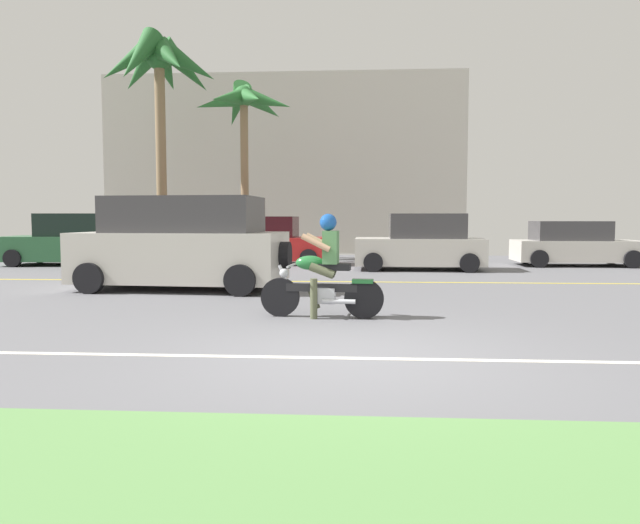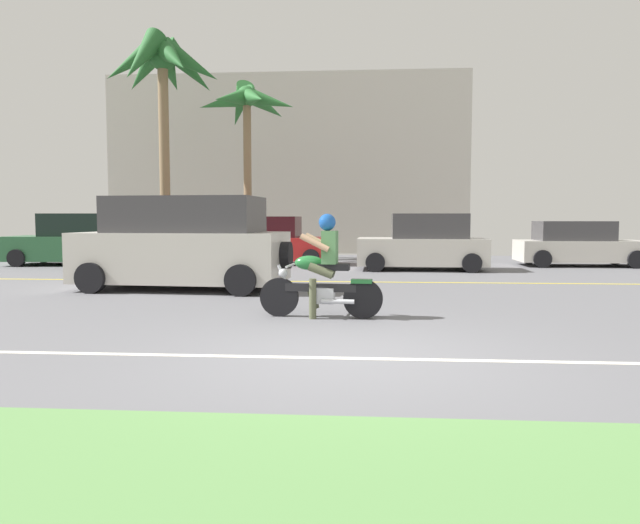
{
  "view_description": "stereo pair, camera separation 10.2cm",
  "coord_description": "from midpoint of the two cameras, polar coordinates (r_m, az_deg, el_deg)",
  "views": [
    {
      "loc": [
        0.07,
        -6.52,
        1.55
      ],
      "look_at": [
        -0.63,
        4.07,
        0.75
      ],
      "focal_mm": 32.78,
      "sensor_mm": 36.0,
      "label": 1
    },
    {
      "loc": [
        0.17,
        -6.51,
        1.55
      ],
      "look_at": [
        -0.63,
        4.07,
        0.75
      ],
      "focal_mm": 32.78,
      "sensor_mm": 36.0,
      "label": 2
    }
  ],
  "objects": [
    {
      "name": "suv_nearby",
      "position": [
        13.1,
        -13.46,
        1.67
      ],
      "size": [
        4.7,
        2.48,
        2.01
      ],
      "color": "beige",
      "rests_on": "ground"
    },
    {
      "name": "lane_line_near",
      "position": [
        6.56,
        2.69,
        -9.36
      ],
      "size": [
        50.4,
        0.12,
        0.01
      ],
      "primitive_type": "cube",
      "color": "silver",
      "rests_on": "ground"
    },
    {
      "name": "parked_car_2",
      "position": [
        17.78,
        9.68,
        1.76
      ],
      "size": [
        3.83,
        2.01,
        1.68
      ],
      "color": "beige",
      "rests_on": "ground"
    },
    {
      "name": "building_far",
      "position": [
        27.83,
        -3.32,
        9.22
      ],
      "size": [
        15.98,
        4.0,
        7.86
      ],
      "primitive_type": "cube",
      "color": "#BCB7AD",
      "rests_on": "ground"
    },
    {
      "name": "parked_car_3",
      "position": [
        20.66,
        23.46,
        1.54
      ],
      "size": [
        3.94,
        1.86,
        1.45
      ],
      "color": "beige",
      "rests_on": "ground"
    },
    {
      "name": "palm_tree_1",
      "position": [
        23.55,
        -15.47,
        17.53
      ],
      "size": [
        4.45,
        4.45,
        8.41
      ],
      "color": "#846B4C",
      "rests_on": "ground"
    },
    {
      "name": "lane_line_far",
      "position": [
        14.24,
        3.29,
        -1.94
      ],
      "size": [
        50.4,
        0.12,
        0.01
      ],
      "primitive_type": "cube",
      "color": "yellow",
      "rests_on": "ground"
    },
    {
      "name": "motorcyclist",
      "position": [
        9.09,
        -0.05,
        -1.17
      ],
      "size": [
        1.94,
        0.63,
        1.62
      ],
      "color": "black",
      "rests_on": "ground"
    },
    {
      "name": "palm_tree_0",
      "position": [
        22.14,
        -7.53,
        14.7
      ],
      "size": [
        3.71,
        3.52,
        6.64
      ],
      "color": "#846B4C",
      "rests_on": "ground"
    },
    {
      "name": "ground",
      "position": [
        9.65,
        3.05,
        -5.08
      ],
      "size": [
        56.0,
        30.0,
        0.04
      ],
      "primitive_type": "cube",
      "color": "slate"
    },
    {
      "name": "parked_car_0",
      "position": [
        20.92,
        -22.78,
        1.88
      ],
      "size": [
        4.52,
        2.13,
        1.7
      ],
      "color": "#2D663D",
      "rests_on": "ground"
    },
    {
      "name": "parked_car_1",
      "position": [
        19.84,
        -5.47,
        1.97
      ],
      "size": [
        4.22,
        2.07,
        1.6
      ],
      "color": "#AD1E1E",
      "rests_on": "ground"
    }
  ]
}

